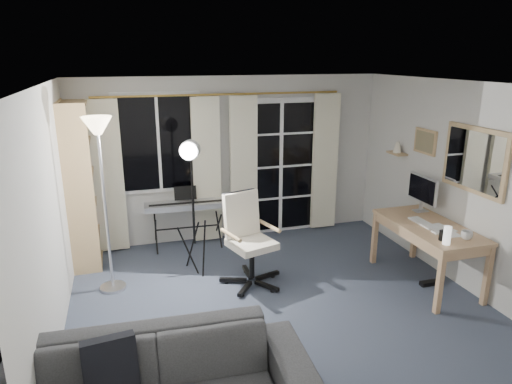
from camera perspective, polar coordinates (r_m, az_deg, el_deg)
floor at (r=5.38m, az=2.29°, el=-13.13°), size 4.50×4.00×0.02m
window at (r=6.51m, az=-12.10°, el=6.00°), size 1.20×0.08×1.40m
french_door at (r=6.98m, az=3.03°, el=3.06°), size 1.32×0.09×2.11m
curtains at (r=6.64m, az=-3.95°, el=2.94°), size 3.60×0.07×2.13m
bookshelf at (r=6.38m, az=-21.31°, el=0.53°), size 0.36×1.00×2.14m
torchiere_lamp at (r=5.27m, az=-18.94°, el=4.61°), size 0.43×0.43×2.04m
keyboard_piano at (r=6.49m, az=-8.69°, el=-1.75°), size 1.17×0.59×0.84m
studio_light at (r=5.48m, az=-8.18°, el=3.22°), size 0.40×0.40×1.75m
office_chair at (r=5.49m, az=-1.27°, el=-4.85°), size 0.77×0.74×1.11m
desk at (r=5.82m, az=20.75°, el=-4.69°), size 0.70×1.39×0.75m
monitor at (r=6.16m, az=20.09°, el=0.21°), size 0.18×0.54×0.47m
desk_clutter at (r=5.64m, az=21.54°, el=-6.20°), size 0.44×0.85×0.94m
mug at (r=5.47m, az=24.86°, el=-4.80°), size 0.12×0.10×0.12m
wall_mirror at (r=5.64m, az=25.67°, el=3.62°), size 0.04×0.94×0.74m
framed_print at (r=6.32m, az=20.40°, el=5.93°), size 0.03×0.42×0.32m
wall_shelf at (r=6.71m, az=17.25°, el=5.13°), size 0.16×0.30×0.18m
sofa at (r=3.63m, az=-12.31°, el=-21.47°), size 2.31×0.78×0.89m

